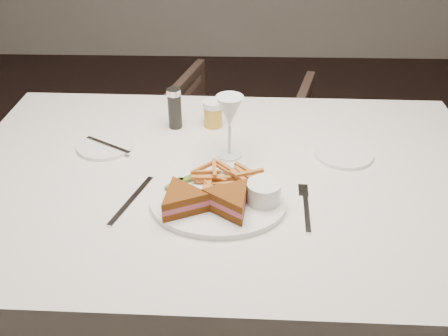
% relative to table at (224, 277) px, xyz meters
% --- Properties ---
extents(ground, '(5.00, 5.00, 0.00)m').
position_rel_table_xyz_m(ground, '(-0.38, 0.34, -0.38)').
color(ground, black).
rests_on(ground, ground).
extents(table, '(1.42, 0.96, 0.75)m').
position_rel_table_xyz_m(table, '(0.00, 0.00, 0.00)').
color(table, silver).
rests_on(table, ground).
extents(chair_far, '(0.73, 0.70, 0.62)m').
position_rel_table_xyz_m(chair_far, '(0.04, 1.00, -0.06)').
color(chair_far, '#402F27').
rests_on(chair_far, ground).
extents(table_setting, '(0.82, 0.62, 0.18)m').
position_rel_table_xyz_m(table_setting, '(-0.01, -0.05, 0.41)').
color(table_setting, white).
rests_on(table_setting, table).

